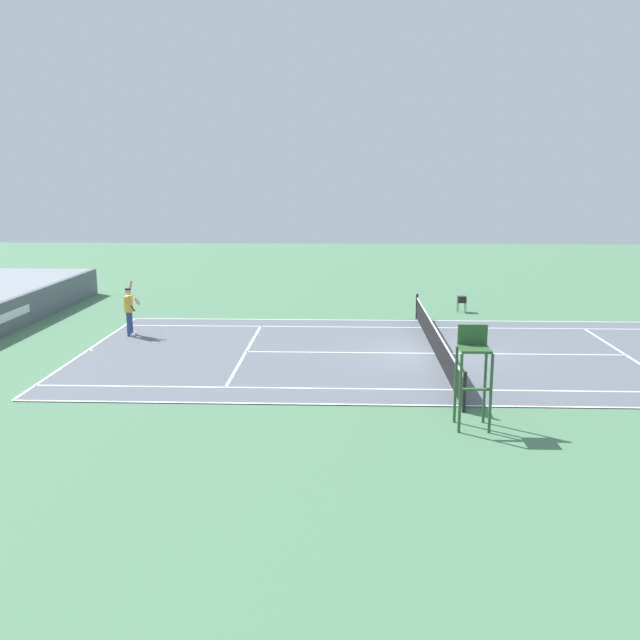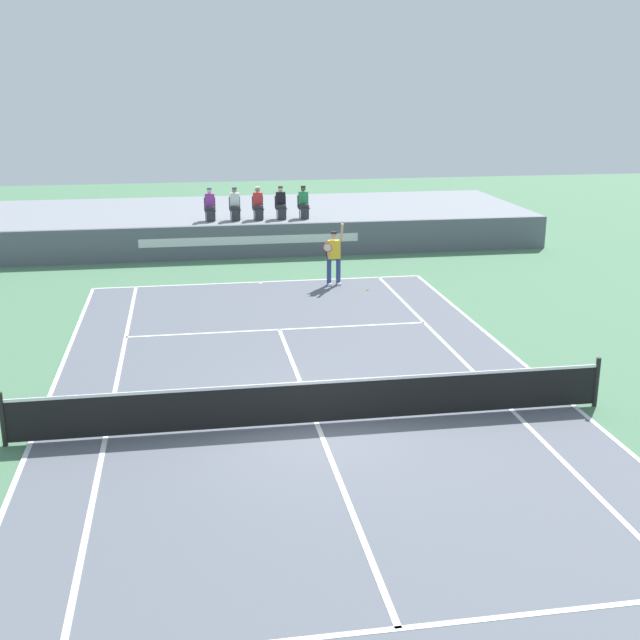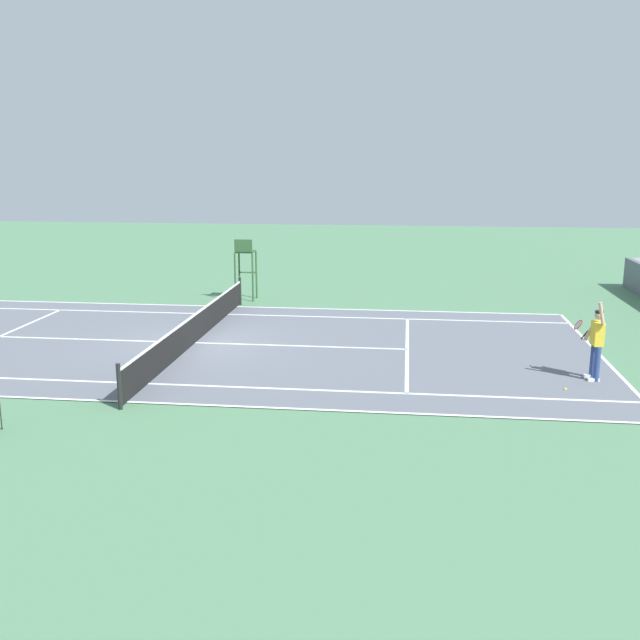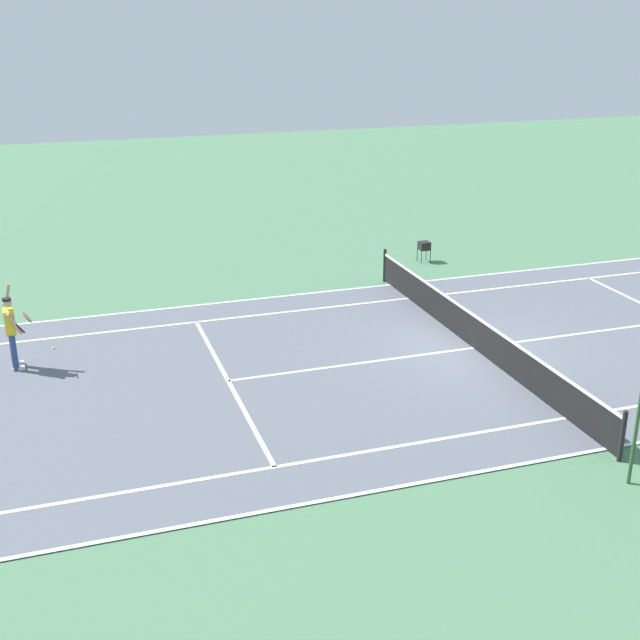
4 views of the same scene
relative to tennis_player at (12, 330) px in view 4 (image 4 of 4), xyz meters
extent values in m
plane|color=#4C7A56|center=(-2.37, -11.12, -0.99)|extent=(80.00, 80.00, 0.00)
cube|color=slate|center=(-2.37, -11.12, -0.98)|extent=(10.98, 23.78, 0.02)
cube|color=white|center=(-7.86, -11.12, -0.97)|extent=(0.10, 23.78, 0.01)
cube|color=white|center=(3.12, -11.12, -0.97)|extent=(0.10, 23.78, 0.01)
cube|color=white|center=(-6.48, -11.12, -0.97)|extent=(0.10, 23.78, 0.01)
cube|color=white|center=(1.74, -11.12, -0.97)|extent=(0.10, 23.78, 0.01)
cube|color=white|center=(-2.37, -4.72, -0.97)|extent=(8.22, 0.10, 0.01)
cube|color=white|center=(-2.37, -11.12, -0.97)|extent=(0.10, 12.80, 0.01)
cylinder|color=black|center=(-8.31, -11.12, -0.46)|extent=(0.10, 0.10, 1.07)
cylinder|color=black|center=(3.57, -11.12, -0.46)|extent=(0.10, 0.10, 1.07)
cube|color=black|center=(-2.37, -11.12, -0.51)|extent=(11.78, 0.02, 0.84)
cube|color=white|center=(-2.37, -11.12, -0.09)|extent=(11.78, 0.03, 0.06)
cylinder|color=navy|center=(0.17, 0.03, -0.53)|extent=(0.15, 0.15, 0.92)
cylinder|color=navy|center=(-0.15, 0.01, -0.53)|extent=(0.15, 0.15, 0.92)
cube|color=white|center=(0.17, -0.03, -0.94)|extent=(0.14, 0.29, 0.10)
cube|color=white|center=(-0.15, -0.05, -0.94)|extent=(0.14, 0.29, 0.10)
cube|color=yellow|center=(0.01, 0.02, 0.23)|extent=(0.42, 0.27, 0.60)
sphere|color=tan|center=(0.01, 0.02, 0.70)|extent=(0.22, 0.22, 0.22)
cylinder|color=black|center=(0.01, 0.02, 0.79)|extent=(0.21, 0.21, 0.06)
cylinder|color=tan|center=(0.27, 0.00, 0.79)|extent=(0.10, 0.22, 0.61)
cylinder|color=tan|center=(-0.25, -0.10, 0.25)|extent=(0.11, 0.33, 0.56)
cylinder|color=black|center=(-0.28, -0.22, 0.12)|extent=(0.05, 0.19, 0.25)
torus|color=red|center=(-0.28, -0.40, 0.38)|extent=(0.32, 0.21, 0.26)
cylinder|color=silver|center=(-0.28, -0.40, 0.38)|extent=(0.28, 0.18, 0.22)
sphere|color=#D1E533|center=(0.96, -0.88, -0.96)|extent=(0.07, 0.07, 0.07)
cylinder|color=#2D562D|center=(-9.05, -10.77, -0.04)|extent=(0.07, 0.07, 1.90)
cube|color=black|center=(5.22, -13.27, -0.43)|extent=(0.36, 0.36, 0.28)
cylinder|color=black|center=(5.05, -13.44, -0.78)|extent=(0.02, 0.02, 0.42)
cylinder|color=black|center=(5.39, -13.44, -0.78)|extent=(0.02, 0.02, 0.42)
cylinder|color=black|center=(5.05, -13.10, -0.78)|extent=(0.02, 0.02, 0.42)
cylinder|color=black|center=(5.39, -13.10, -0.78)|extent=(0.02, 0.02, 0.42)
ellipsoid|color=#D1E533|center=(5.22, -13.27, -0.35)|extent=(0.30, 0.30, 0.12)
camera|label=1|loc=(-25.17, -8.08, 4.85)|focal=38.81mm
camera|label=2|loc=(-4.77, -25.92, 5.66)|focal=45.78mm
camera|label=3|loc=(18.31, -4.81, 4.55)|focal=40.48mm
camera|label=4|loc=(-19.87, -1.21, 7.21)|focal=46.66mm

